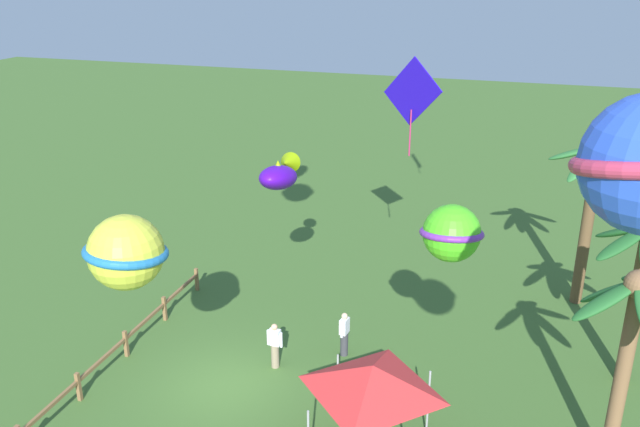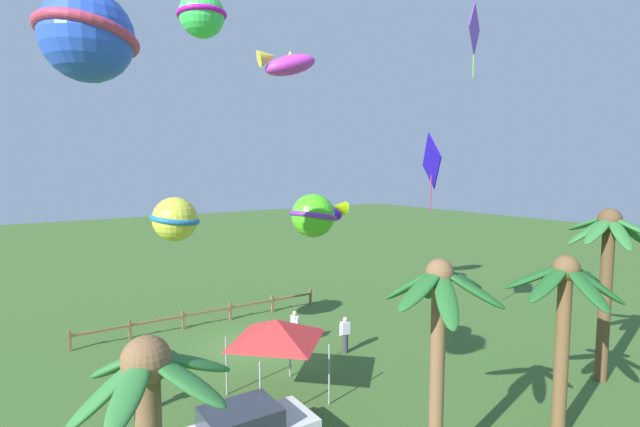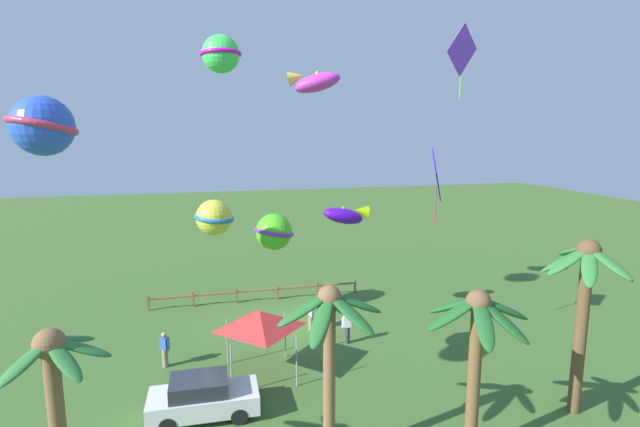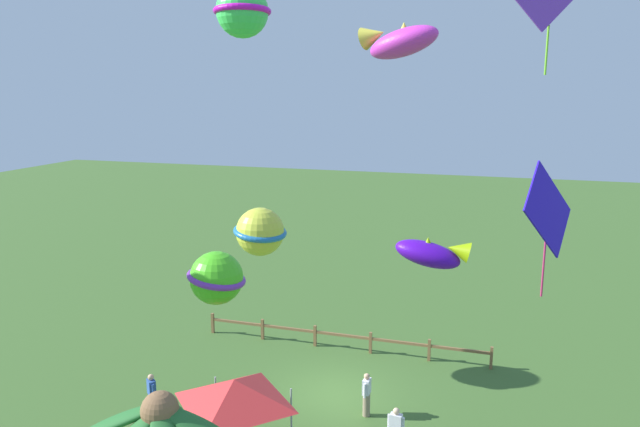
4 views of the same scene
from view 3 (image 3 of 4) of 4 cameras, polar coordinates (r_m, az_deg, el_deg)
The scene contains 19 objects.
ground_plane at distance 26.27m, azimuth -4.89°, elevation -13.12°, with size 120.00×120.00×0.00m, color #3D6028.
palm_tree_0 at distance 15.72m, azimuth 18.40°, elevation -13.48°, with size 3.44×3.18×5.51m.
palm_tree_1 at distance 14.22m, azimuth -29.31°, elevation -17.70°, with size 2.68×2.68×5.46m.
palm_tree_2 at distance 14.57m, azimuth 1.22°, elevation -14.02°, with size 3.36×2.98×5.77m.
palm_tree_3 at distance 19.33m, azimuth 29.25°, elevation -7.62°, with size 3.27×3.46×6.54m.
rail_fence at distance 29.53m, azimuth -7.57°, elevation -9.33°, with size 12.68×0.12×0.95m.
parked_car_0 at distance 18.84m, azimuth -13.93°, elevation -20.64°, with size 3.94×1.81×1.51m.
spectator_0 at distance 23.79m, azimuth 3.30°, elevation -13.50°, with size 0.55×0.28×1.59m.
spectator_1 at distance 25.19m, azimuth -1.10°, elevation -12.13°, with size 0.26×0.55×1.59m.
spectator_2 at distance 22.64m, azimuth -18.17°, elevation -15.25°, with size 0.44×0.43×1.59m.
festival_tent at distance 20.45m, azimuth -7.27°, elevation -12.52°, with size 2.86×2.86×2.85m.
kite_ball_0 at distance 25.04m, azimuth -12.62°, elevation -0.46°, with size 2.82×2.82×1.86m.
kite_ball_1 at distance 17.72m, azimuth -5.55°, elevation -2.20°, with size 1.76×1.75×1.36m.
kite_ball_2 at distance 22.68m, azimuth -11.83°, elevation 18.26°, with size 2.29×2.29×1.68m.
kite_diamond_3 at distance 22.33m, azimuth 13.84°, elevation 4.43°, with size 1.27×2.22×3.48m.
kite_fish_4 at distance 24.74m, azimuth 3.12°, elevation -0.18°, with size 2.57×1.18×1.24m.
kite_ball_5 at distance 14.91m, azimuth -30.38°, elevation 9.07°, with size 2.41×2.41×1.61m.
kite_fish_6 at distance 25.09m, azimuth -0.72°, elevation 15.57°, with size 3.00×1.83×1.46m.
kite_diamond_7 at distance 20.14m, azimuth 16.71°, elevation 18.23°, with size 1.84×0.99×2.88m.
Camera 3 is at (3.85, 23.91, 10.18)m, focal length 26.62 mm.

